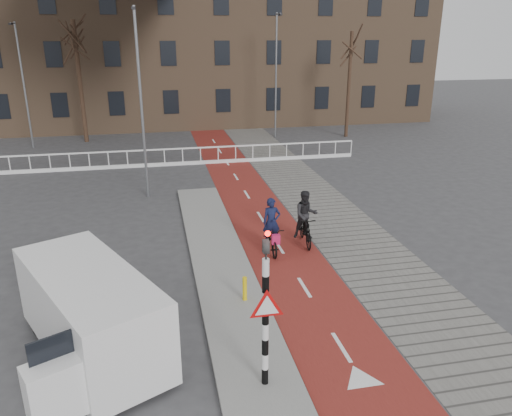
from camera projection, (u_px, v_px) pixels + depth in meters
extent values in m
plane|color=#38383A|center=(271.00, 331.00, 12.51)|extent=(120.00, 120.00, 0.00)
cube|color=maroon|center=(251.00, 201.00, 22.01)|extent=(2.50, 60.00, 0.01)
cube|color=slate|center=(312.00, 197.00, 22.55)|extent=(3.00, 60.00, 0.01)
cube|color=gray|center=(221.00, 263.00, 16.04)|extent=(1.80, 16.00, 0.12)
cylinder|color=black|center=(265.00, 324.00, 10.02)|extent=(0.14, 0.14, 2.88)
imported|color=black|center=(266.00, 240.00, 9.41)|extent=(0.13, 0.16, 0.80)
cylinder|color=#FF0C05|center=(268.00, 234.00, 9.22)|extent=(0.11, 0.02, 0.11)
cylinder|color=yellow|center=(245.00, 289.00, 13.63)|extent=(0.12, 0.12, 0.69)
imported|color=black|center=(271.00, 238.00, 16.90)|extent=(0.68, 1.82, 0.95)
imported|color=#121839|center=(272.00, 222.00, 16.70)|extent=(0.61, 0.41, 1.65)
cube|color=#CC1C57|center=(276.00, 239.00, 16.33)|extent=(0.27, 0.18, 0.33)
imported|color=black|center=(305.00, 229.00, 17.45)|extent=(0.66, 1.85, 1.09)
imported|color=black|center=(306.00, 215.00, 17.27)|extent=(0.88, 0.71, 1.71)
cube|color=white|center=(90.00, 311.00, 11.35)|extent=(3.84, 5.15, 1.92)
cube|color=green|center=(46.00, 319.00, 11.20)|extent=(1.37, 2.76, 0.55)
cube|color=green|center=(134.00, 310.00, 11.57)|extent=(1.37, 2.76, 0.55)
cube|color=black|center=(77.00, 349.00, 9.33)|extent=(1.57, 0.81, 0.90)
cylinder|color=black|center=(85.00, 392.00, 9.93)|extent=(0.51, 0.71, 0.67)
cylinder|color=black|center=(159.00, 360.00, 10.87)|extent=(0.51, 0.71, 0.67)
cylinder|color=black|center=(37.00, 321.00, 12.34)|extent=(0.51, 0.71, 0.67)
cylinder|color=black|center=(101.00, 300.00, 13.29)|extent=(0.51, 0.71, 0.67)
cube|color=silver|center=(108.00, 152.00, 26.90)|extent=(28.00, 0.08, 0.08)
cube|color=silver|center=(109.00, 167.00, 27.18)|extent=(28.00, 0.10, 0.20)
cube|color=#7F6047|center=(141.00, 46.00, 39.42)|extent=(46.00, 10.00, 12.00)
cylinder|color=black|center=(80.00, 83.00, 32.60)|extent=(0.29, 0.29, 7.79)
cylinder|color=black|center=(349.00, 86.00, 34.36)|extent=(0.24, 0.24, 7.11)
cylinder|color=slate|center=(141.00, 107.00, 21.33)|extent=(0.12, 0.12, 8.09)
cylinder|color=slate|center=(24.00, 87.00, 30.87)|extent=(0.12, 0.12, 7.64)
cylinder|color=slate|center=(276.00, 77.00, 34.05)|extent=(0.12, 0.12, 8.25)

